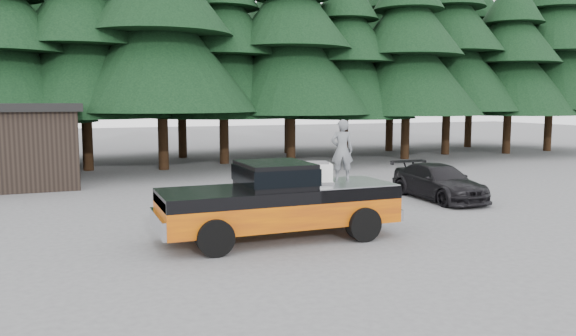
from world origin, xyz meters
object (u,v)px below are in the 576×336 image
object	(u,v)px
pickup_truck	(278,212)
air_compressor	(317,174)
man_on_bed	(342,150)
parked_car	(439,182)

from	to	relation	value
pickup_truck	air_compressor	world-z (taller)	air_compressor
pickup_truck	man_on_bed	bearing A→B (deg)	7.22
air_compressor	pickup_truck	bearing A→B (deg)	-161.73
air_compressor	parked_car	size ratio (longest dim) A/B	0.17
pickup_truck	man_on_bed	size ratio (longest dim) A/B	3.75
pickup_truck	man_on_bed	distance (m)	2.37
pickup_truck	air_compressor	size ratio (longest dim) A/B	8.48
air_compressor	parked_car	distance (m)	6.94
parked_car	pickup_truck	bearing A→B (deg)	-154.90
man_on_bed	pickup_truck	bearing A→B (deg)	26.46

